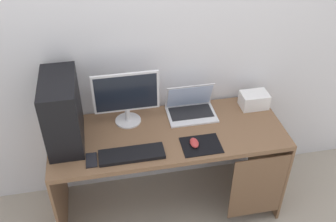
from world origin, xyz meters
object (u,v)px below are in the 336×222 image
at_px(projector, 254,100).
at_px(cell_phone, 91,160).
at_px(laptop, 191,108).
at_px(mouse_left, 194,143).
at_px(keyboard, 132,154).
at_px(pc_tower, 62,112).
at_px(monitor, 126,97).

distance_m(projector, cell_phone, 1.27).
height_order(laptop, mouse_left, laptop).
bearing_deg(cell_phone, laptop, 26.70).
distance_m(keyboard, cell_phone, 0.26).
xyz_separation_m(mouse_left, cell_phone, (-0.67, -0.02, -0.02)).
distance_m(laptop, cell_phone, 0.82).
bearing_deg(cell_phone, projector, 16.49).
height_order(pc_tower, monitor, pc_tower).
bearing_deg(keyboard, pc_tower, 149.13).
bearing_deg(monitor, projector, 0.50).
height_order(laptop, keyboard, laptop).
xyz_separation_m(monitor, laptop, (0.46, 0.02, -0.17)).
xyz_separation_m(monitor, projector, (0.94, 0.01, -0.16)).
bearing_deg(monitor, mouse_left, -39.90).
bearing_deg(laptop, projector, -1.07).
bearing_deg(pc_tower, keyboard, -30.87).
relative_size(monitor, cell_phone, 3.47).
relative_size(projector, mouse_left, 2.08).
bearing_deg(monitor, laptop, 2.14).
bearing_deg(keyboard, cell_phone, 179.42).
relative_size(laptop, keyboard, 0.83).
distance_m(monitor, projector, 0.96).
height_order(mouse_left, cell_phone, mouse_left).
bearing_deg(cell_phone, mouse_left, 1.49).
bearing_deg(mouse_left, pc_tower, 164.89).
height_order(pc_tower, laptop, pc_tower).
xyz_separation_m(pc_tower, cell_phone, (0.15, -0.24, -0.23)).
bearing_deg(monitor, keyboard, -92.69).
distance_m(monitor, mouse_left, 0.56).
height_order(monitor, mouse_left, monitor).
height_order(keyboard, cell_phone, keyboard).
relative_size(projector, cell_phone, 1.54).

